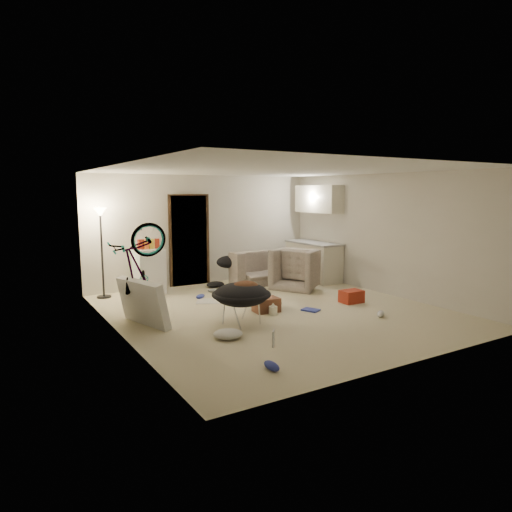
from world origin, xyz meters
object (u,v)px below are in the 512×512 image
tv_box (143,303)px  juicer (273,310)px  kitchen_counter (313,262)px  bicycle (139,296)px  drink_case_b (351,296)px  armchair (301,273)px  saucer_chair (241,300)px  floor_lamp (101,233)px  mini_fridge (149,271)px  drink_case_a (266,305)px  sofa (264,269)px

tv_box → juicer: tv_box is taller
kitchen_counter → bicycle: size_ratio=0.90×
bicycle → tv_box: (0.00, -0.21, -0.07)m
juicer → drink_case_b: bearing=-0.9°
drink_case_b → armchair: bearing=90.7°
saucer_chair → floor_lamp: bearing=115.6°
bicycle → juicer: 2.28m
bicycle → mini_fridge: (0.82, 2.01, 0.03)m
mini_fridge → juicer: size_ratio=4.34×
kitchen_counter → drink_case_a: size_ratio=3.41×
armchair → tv_box: tv_box is taller
floor_lamp → bicycle: 2.28m
bicycle → mini_fridge: size_ratio=1.76×
floor_lamp → kitchen_counter: bearing=-7.7°
saucer_chair → drink_case_a: saucer_chair is taller
armchair → drink_case_a: bearing=98.5°
floor_lamp → sofa: (3.69, -0.20, -1.02)m
floor_lamp → mini_fridge: bearing=-6.2°
tv_box → kitchen_counter: bearing=3.1°
kitchen_counter → saucer_chair: (-3.36, -2.42, -0.04)m
bicycle → mini_fridge: mini_fridge is taller
kitchen_counter → tv_box: kitchen_counter is taller
bicycle → saucer_chair: bearing=-122.9°
tv_box → bicycle: bearing=73.7°
tv_box → drink_case_a: tv_box is taller
mini_fridge → saucer_chair: (0.55, -2.97, -0.07)m
floor_lamp → tv_box: (0.10, -2.31, -0.94)m
armchair → floor_lamp: bearing=43.8°
saucer_chair → kitchen_counter: bearing=35.8°
floor_lamp → armchair: bearing=-16.8°
saucer_chair → drink_case_b: saucer_chair is taller
sofa → juicer: (-1.47, -2.67, -0.20)m
saucer_chair → drink_case_a: (0.76, 0.45, -0.28)m
bicycle → drink_case_a: bearing=-101.4°
sofa → tv_box: 4.17m
sofa → saucer_chair: (-2.22, -2.87, 0.11)m
saucer_chair → drink_case_b: size_ratio=2.31×
floor_lamp → armchair: 4.33m
saucer_chair → juicer: (0.74, 0.21, -0.31)m
sofa → armchair: 1.08m
floor_lamp → mini_fridge: size_ratio=1.92×
saucer_chair → armchair: bearing=35.9°
floor_lamp → juicer: size_ratio=8.34×
floor_lamp → mini_fridge: floor_lamp is taller
sofa → tv_box: (-3.59, -2.11, 0.08)m
armchair → saucer_chair: bearing=96.5°
sofa → drink_case_a: bearing=55.7°
sofa → drink_case_a: (-1.46, -2.43, -0.16)m
armchair → mini_fridge: (-3.12, 1.12, 0.15)m
drink_case_a → sofa: bearing=63.5°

